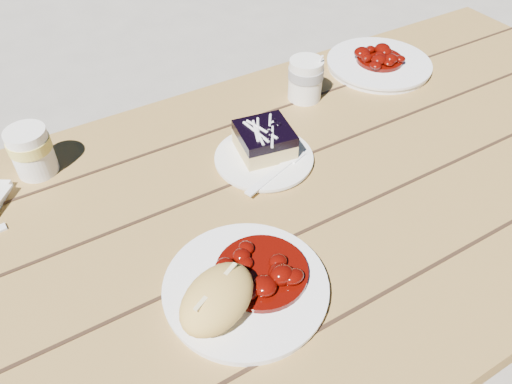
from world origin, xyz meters
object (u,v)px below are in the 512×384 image
bread_roll (217,299)px  second_cup (32,151)px  picnic_table (236,279)px  blueberry_cake (264,140)px  second_plate (379,65)px  main_plate (246,288)px  coffee_cup (305,80)px  dessert_plate (264,159)px

bread_roll → second_cup: 0.47m
picnic_table → blueberry_cake: size_ratio=17.78×
blueberry_cake → second_plate: size_ratio=0.46×
main_plate → coffee_cup: size_ratio=2.59×
dessert_plate → coffee_cup: 0.24m
coffee_cup → second_plate: coffee_cup is taller
picnic_table → main_plate: bearing=-111.7°
blueberry_cake → second_plate: (0.41, 0.14, -0.03)m
picnic_table → second_cup: size_ratio=21.97×
picnic_table → second_plate: (0.54, 0.27, 0.17)m
dessert_plate → second_plate: bearing=20.6°
picnic_table → second_plate: bearing=26.0°
dessert_plate → second_cup: size_ratio=1.99×
second_cup → coffee_cup: bearing=-4.9°
picnic_table → main_plate: (-0.05, -0.13, 0.17)m
second_plate → coffee_cup: bearing=-175.8°
dessert_plate → second_plate: 0.45m
bread_roll → second_plate: bearing=32.7°
bread_roll → dessert_plate: bearing=48.3°
blueberry_cake → coffee_cup: 0.22m
main_plate → dessert_plate: 0.30m
picnic_table → coffee_cup: bearing=38.2°
main_plate → dessert_plate: size_ratio=1.30×
picnic_table → coffee_cup: (0.32, 0.25, 0.21)m
dessert_plate → second_cup: (-0.37, 0.19, 0.04)m
bread_roll → second_cup: (-0.14, 0.45, -0.00)m
second_plate → picnic_table: bearing=-154.0°
coffee_cup → second_cup: 0.57m
main_plate → coffee_cup: 0.53m
bread_roll → dessert_plate: (0.23, 0.26, -0.04)m
picnic_table → blueberry_cake: bearing=42.2°
bread_roll → second_cup: size_ratio=1.37×
dessert_plate → main_plate: bearing=-126.4°
main_plate → blueberry_cake: bearing=53.7°
main_plate → blueberry_cake: blueberry_cake is taller
second_cup → main_plate: bearing=-65.5°
main_plate → bread_roll: bread_roll is taller
coffee_cup → second_cup: (-0.56, 0.05, 0.00)m
picnic_table → second_cup: second_cup is taller
second_plate → second_cup: bearing=177.7°
coffee_cup → dessert_plate: bearing=-143.5°
picnic_table → second_plate: second_plate is taller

